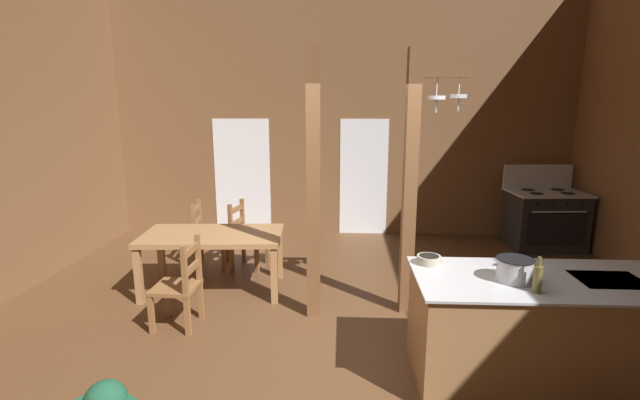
% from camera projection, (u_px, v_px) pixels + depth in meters
% --- Properties ---
extents(ground_plane, '(8.70, 8.90, 0.10)m').
position_uv_depth(ground_plane, '(338.00, 359.00, 4.18)').
color(ground_plane, brown).
extents(wall_back, '(8.70, 0.14, 4.51)m').
position_uv_depth(wall_back, '(342.00, 107.00, 7.72)').
color(wall_back, brown).
rests_on(wall_back, ground_plane).
extents(glazed_door_back_left, '(1.00, 0.01, 2.05)m').
position_uv_depth(glazed_door_back_left, '(242.00, 177.00, 7.99)').
color(glazed_door_back_left, white).
rests_on(glazed_door_back_left, ground_plane).
extents(glazed_panel_back_right, '(0.84, 0.01, 2.05)m').
position_uv_depth(glazed_panel_back_right, '(364.00, 178.00, 7.89)').
color(glazed_panel_back_right, white).
rests_on(glazed_panel_back_right, ground_plane).
extents(kitchen_island, '(2.16, 0.97, 0.92)m').
position_uv_depth(kitchen_island, '(543.00, 330.00, 3.70)').
color(kitchen_island, '#9E7044').
rests_on(kitchen_island, ground_plane).
extents(stove_range, '(1.19, 0.88, 1.32)m').
position_uv_depth(stove_range, '(544.00, 219.00, 7.20)').
color(stove_range, black).
rests_on(stove_range, ground_plane).
extents(support_post_with_pot_rack, '(0.65, 0.19, 2.86)m').
position_uv_depth(support_post_with_pot_rack, '(413.00, 178.00, 4.75)').
color(support_post_with_pot_rack, brown).
rests_on(support_post_with_pot_rack, ground_plane).
extents(support_post_center, '(0.14, 0.14, 2.86)m').
position_uv_depth(support_post_center, '(313.00, 188.00, 4.67)').
color(support_post_center, brown).
rests_on(support_post_center, ground_plane).
extents(dining_table, '(1.75, 1.01, 0.74)m').
position_uv_depth(dining_table, '(213.00, 240.00, 5.50)').
color(dining_table, '#9E7044').
rests_on(dining_table, ground_plane).
extents(ladderback_chair_near_window, '(0.46, 0.46, 0.95)m').
position_uv_depth(ladderback_chair_near_window, '(180.00, 286.00, 4.63)').
color(ladderback_chair_near_window, brown).
rests_on(ladderback_chair_near_window, ground_plane).
extents(ladderback_chair_by_post, '(0.49, 0.49, 0.95)m').
position_uv_depth(ladderback_chair_by_post, '(207.00, 235.00, 6.39)').
color(ladderback_chair_by_post, brown).
rests_on(ladderback_chair_by_post, ground_plane).
extents(ladderback_chair_at_table_end, '(0.53, 0.53, 0.95)m').
position_uv_depth(ladderback_chair_at_table_end, '(246.00, 236.00, 6.36)').
color(ladderback_chair_at_table_end, brown).
rests_on(ladderback_chair_at_table_end, ground_plane).
extents(stockpot_on_counter, '(0.36, 0.29, 0.19)m').
position_uv_depth(stockpot_on_counter, '(514.00, 270.00, 3.53)').
color(stockpot_on_counter, '#B7BABF').
rests_on(stockpot_on_counter, kitchen_island).
extents(mixing_bowl_on_counter, '(0.21, 0.21, 0.08)m').
position_uv_depth(mixing_bowl_on_counter, '(429.00, 260.00, 3.92)').
color(mixing_bowl_on_counter, '#B2A893').
rests_on(mixing_bowl_on_counter, kitchen_island).
extents(bottle_tall_on_counter, '(0.07, 0.07, 0.28)m').
position_uv_depth(bottle_tall_on_counter, '(538.00, 278.00, 3.31)').
color(bottle_tall_on_counter, brown).
rests_on(bottle_tall_on_counter, kitchen_island).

